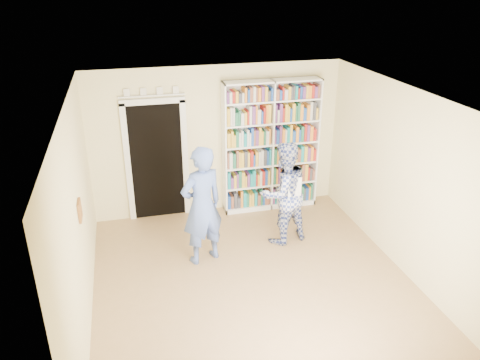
# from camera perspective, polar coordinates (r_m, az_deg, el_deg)

# --- Properties ---
(floor) EXTENTS (5.00, 5.00, 0.00)m
(floor) POSITION_cam_1_polar(r_m,az_deg,el_deg) (6.89, 1.81, -12.69)
(floor) COLOR #9C784B
(floor) RESTS_ON ground
(ceiling) EXTENTS (5.00, 5.00, 0.00)m
(ceiling) POSITION_cam_1_polar(r_m,az_deg,el_deg) (5.70, 2.17, 9.64)
(ceiling) COLOR white
(ceiling) RESTS_ON wall_back
(wall_back) EXTENTS (4.50, 0.00, 4.50)m
(wall_back) POSITION_cam_1_polar(r_m,az_deg,el_deg) (8.42, -2.77, 4.79)
(wall_back) COLOR #F7E8AA
(wall_back) RESTS_ON floor
(wall_left) EXTENTS (0.00, 5.00, 5.00)m
(wall_left) POSITION_cam_1_polar(r_m,az_deg,el_deg) (6.01, -19.18, -4.81)
(wall_left) COLOR #F7E8AA
(wall_left) RESTS_ON floor
(wall_right) EXTENTS (0.00, 5.00, 5.00)m
(wall_right) POSITION_cam_1_polar(r_m,az_deg,el_deg) (7.09, 19.72, -0.43)
(wall_right) COLOR #F7E8AA
(wall_right) RESTS_ON floor
(bookshelf) EXTENTS (1.76, 0.33, 2.43)m
(bookshelf) POSITION_cam_1_polar(r_m,az_deg,el_deg) (8.55, 3.76, 4.19)
(bookshelf) COLOR white
(bookshelf) RESTS_ON floor
(doorway) EXTENTS (1.10, 0.08, 2.43)m
(doorway) POSITION_cam_1_polar(r_m,az_deg,el_deg) (8.32, -10.15, 2.95)
(doorway) COLOR black
(doorway) RESTS_ON floor
(wall_art) EXTENTS (0.03, 0.25, 0.25)m
(wall_art) POSITION_cam_1_polar(r_m,az_deg,el_deg) (6.16, -18.95, -3.52)
(wall_art) COLOR brown
(wall_art) RESTS_ON wall_left
(man_blue) EXTENTS (0.80, 0.66, 1.87)m
(man_blue) POSITION_cam_1_polar(r_m,az_deg,el_deg) (6.98, -4.66, -3.16)
(man_blue) COLOR #4F68B1
(man_blue) RESTS_ON floor
(man_plaid) EXTENTS (0.98, 0.85, 1.73)m
(man_plaid) POSITION_cam_1_polar(r_m,az_deg,el_deg) (7.55, 5.32, -1.60)
(man_plaid) COLOR navy
(man_plaid) RESTS_ON floor
(paper_sheet) EXTENTS (0.22, 0.02, 0.31)m
(paper_sheet) POSITION_cam_1_polar(r_m,az_deg,el_deg) (7.31, 6.70, -0.90)
(paper_sheet) COLOR white
(paper_sheet) RESTS_ON man_plaid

